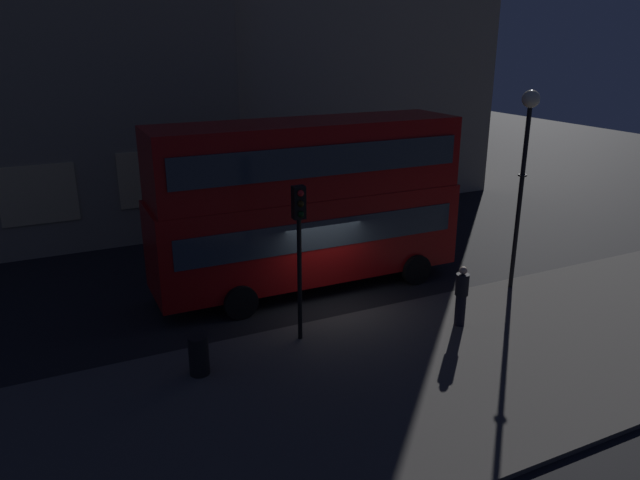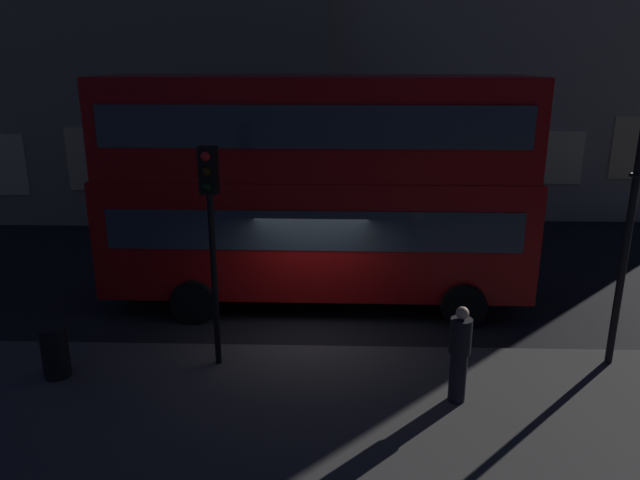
{
  "view_description": "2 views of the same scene",
  "coord_description": "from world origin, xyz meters",
  "px_view_note": "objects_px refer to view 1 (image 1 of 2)",
  "views": [
    {
      "loc": [
        -7.57,
        -15.05,
        7.85
      ],
      "look_at": [
        0.21,
        1.09,
        1.81
      ],
      "focal_mm": 33.6,
      "sensor_mm": 36.0,
      "label": 1
    },
    {
      "loc": [
        0.58,
        -12.21,
        5.85
      ],
      "look_at": [
        0.18,
        0.9,
        1.87
      ],
      "focal_mm": 33.68,
      "sensor_mm": 36.0,
      "label": 2
    }
  ],
  "objects_px": {
    "pedestrian": "(461,295)",
    "litter_bin": "(199,355)",
    "street_lamp": "(526,145)",
    "double_decker_bus": "(308,198)",
    "traffic_light_near_kerb": "(299,232)"
  },
  "relations": [
    {
      "from": "double_decker_bus",
      "to": "pedestrian",
      "type": "relative_size",
      "value": 5.74
    },
    {
      "from": "street_lamp",
      "to": "pedestrian",
      "type": "height_order",
      "value": "street_lamp"
    },
    {
      "from": "traffic_light_near_kerb",
      "to": "pedestrian",
      "type": "relative_size",
      "value": 2.41
    },
    {
      "from": "pedestrian",
      "to": "litter_bin",
      "type": "xyz_separation_m",
      "value": [
        -7.34,
        0.63,
        -0.41
      ]
    },
    {
      "from": "double_decker_bus",
      "to": "pedestrian",
      "type": "distance_m",
      "value": 5.66
    },
    {
      "from": "traffic_light_near_kerb",
      "to": "street_lamp",
      "type": "distance_m",
      "value": 7.84
    },
    {
      "from": "double_decker_bus",
      "to": "pedestrian",
      "type": "xyz_separation_m",
      "value": [
        2.62,
        -4.59,
        -2.03
      ]
    },
    {
      "from": "double_decker_bus",
      "to": "litter_bin",
      "type": "bearing_deg",
      "value": -139.51
    },
    {
      "from": "pedestrian",
      "to": "litter_bin",
      "type": "relative_size",
      "value": 1.77
    },
    {
      "from": "street_lamp",
      "to": "litter_bin",
      "type": "height_order",
      "value": "street_lamp"
    },
    {
      "from": "double_decker_bus",
      "to": "street_lamp",
      "type": "xyz_separation_m",
      "value": [
        5.88,
        -3.11,
        1.72
      ]
    },
    {
      "from": "traffic_light_near_kerb",
      "to": "litter_bin",
      "type": "distance_m",
      "value": 3.92
    },
    {
      "from": "pedestrian",
      "to": "litter_bin",
      "type": "height_order",
      "value": "pedestrian"
    },
    {
      "from": "traffic_light_near_kerb",
      "to": "pedestrian",
      "type": "bearing_deg",
      "value": -12.27
    },
    {
      "from": "pedestrian",
      "to": "litter_bin",
      "type": "bearing_deg",
      "value": -5.97
    }
  ]
}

